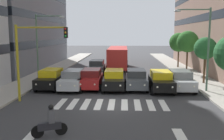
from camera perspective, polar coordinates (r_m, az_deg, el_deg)
ground_plane at (r=17.70m, az=-0.10°, el=-7.76°), size 180.00×180.00×0.00m
crosswalk_markings at (r=17.70m, az=-0.10°, el=-7.74°), size 7.65×2.80×0.01m
lane_arrow_0 at (r=12.77m, az=15.34°, el=-14.43°), size 0.50×2.20×0.01m
lane_arrow_1 at (r=13.24m, az=-17.48°, el=-13.69°), size 0.50×2.20×0.01m
car_0 at (r=22.68m, az=15.21°, el=-2.22°), size 2.02×4.44×1.72m
car_1 at (r=22.00m, az=10.98°, el=-2.40°), size 2.02×4.44×1.72m
car_2 at (r=22.51m, az=5.47°, el=-2.05°), size 2.02×4.44×1.72m
car_3 at (r=22.23m, az=0.50°, el=-2.14°), size 2.02×4.44×1.72m
car_4 at (r=22.74m, az=-4.73°, el=-1.93°), size 2.02×4.44×1.72m
car_5 at (r=22.45m, az=-8.80°, el=-2.13°), size 2.02×4.44×1.72m
car_6 at (r=23.31m, az=-13.63°, el=-1.89°), size 2.02×4.44×1.72m
car_row2_0 at (r=30.57m, az=-3.44°, el=0.66°), size 2.02×4.44×1.72m
bus_behind_traffic at (r=35.15m, az=1.36°, el=3.24°), size 2.78×10.50×3.00m
motorcycle_with_rider at (r=12.57m, az=-13.83°, el=-11.61°), size 1.60×0.77×1.57m
traffic_light_gantry at (r=18.76m, az=-17.75°, el=4.10°), size 3.74×0.36×5.50m
street_lamp_left at (r=21.95m, az=19.81°, el=6.34°), size 2.98×0.28×6.80m
street_lamp_right at (r=25.90m, az=-15.55°, el=6.44°), size 2.90×0.28×6.59m
street_tree_1 at (r=25.77m, az=20.34°, el=4.56°), size 2.14×2.14×4.41m
street_tree_2 at (r=31.81m, az=16.73°, el=6.12°), size 2.58×2.58×5.08m
street_tree_3 at (r=37.22m, az=14.86°, el=6.06°), size 2.69×2.69×4.90m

